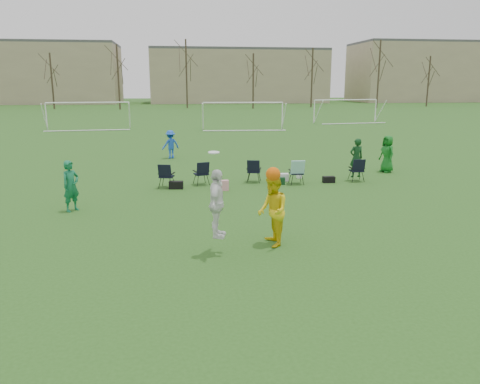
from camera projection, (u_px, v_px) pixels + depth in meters
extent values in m
plane|color=#275219|center=(267.00, 251.00, 11.59)|extent=(260.00, 260.00, 0.00)
imported|color=#136B43|center=(71.00, 186.00, 15.09)|extent=(0.70, 0.72, 1.67)
imported|color=blue|center=(171.00, 144.00, 25.93)|extent=(1.16, 0.98, 1.56)
imported|color=#12651B|center=(387.00, 154.00, 21.83)|extent=(0.76, 0.96, 1.72)
imported|color=white|center=(217.00, 204.00, 11.12)|extent=(0.62, 1.04, 1.66)
imported|color=yellow|center=(273.00, 211.00, 11.82)|extent=(0.74, 0.93, 1.82)
sphere|color=#E25A0B|center=(273.00, 174.00, 11.61)|extent=(0.36, 0.36, 0.36)
cylinder|color=white|center=(214.00, 152.00, 10.80)|extent=(0.27, 0.27, 0.04)
imported|color=#0F3917|center=(356.00, 158.00, 19.88)|extent=(0.65, 0.46, 1.66)
cube|color=black|center=(176.00, 185.00, 18.48)|extent=(0.58, 0.36, 0.30)
cube|color=pink|center=(224.00, 185.00, 18.18)|extent=(0.36, 0.24, 0.40)
cube|color=#0D3316|center=(279.00, 181.00, 19.32)|extent=(0.50, 0.36, 0.28)
cube|color=white|center=(283.00, 177.00, 19.96)|extent=(0.45, 0.34, 0.32)
cylinder|color=white|center=(299.00, 175.00, 20.57)|extent=(0.26, 0.26, 0.30)
cube|color=black|center=(329.00, 180.00, 19.64)|extent=(0.50, 0.27, 0.26)
cube|color=black|center=(167.00, 176.00, 18.65)|extent=(0.74, 0.74, 0.96)
cube|color=black|center=(201.00, 173.00, 19.17)|extent=(0.74, 0.74, 0.96)
cube|color=black|center=(254.00, 171.00, 19.69)|extent=(0.74, 0.74, 0.96)
cube|color=black|center=(296.00, 172.00, 19.33)|extent=(0.62, 0.62, 0.96)
cube|color=black|center=(357.00, 170.00, 19.89)|extent=(0.60, 0.60, 0.96)
cylinder|color=white|center=(46.00, 116.00, 42.02)|extent=(0.12, 0.12, 2.40)
cylinder|color=white|center=(129.00, 115.00, 43.60)|extent=(0.12, 0.12, 2.40)
cylinder|color=white|center=(88.00, 103.00, 42.54)|extent=(7.28, 0.76, 0.12)
cylinder|color=white|center=(203.00, 116.00, 42.50)|extent=(0.12, 0.12, 2.40)
cylinder|color=white|center=(282.00, 116.00, 42.98)|extent=(0.12, 0.12, 2.40)
cylinder|color=white|center=(243.00, 103.00, 42.47)|extent=(7.29, 0.63, 0.12)
cylinder|color=white|center=(314.00, 112.00, 49.16)|extent=(0.12, 0.12, 2.40)
cylinder|color=white|center=(376.00, 111.00, 51.10)|extent=(0.12, 0.12, 2.40)
cylinder|color=white|center=(346.00, 100.00, 49.86)|extent=(7.25, 1.13, 0.12)
cylinder|color=#382B21|center=(52.00, 81.00, 76.66)|extent=(0.28, 0.28, 9.00)
cylinder|color=#382B21|center=(118.00, 77.00, 75.10)|extent=(0.28, 0.28, 10.20)
cylinder|color=#382B21|center=(186.00, 74.00, 79.32)|extent=(0.28, 0.28, 11.40)
cylinder|color=#382B21|center=(253.00, 81.00, 78.16)|extent=(0.28, 0.28, 9.00)
cylinder|color=#382B21|center=(312.00, 78.00, 82.38)|extent=(0.28, 0.28, 10.20)
cylinder|color=#382B21|center=(379.00, 74.00, 80.81)|extent=(0.28, 0.28, 11.40)
cylinder|color=#382B21|center=(428.00, 81.00, 85.44)|extent=(0.28, 0.28, 9.00)
cube|color=tan|center=(16.00, 75.00, 98.24)|extent=(42.00, 16.00, 12.00)
cube|color=tan|center=(238.00, 77.00, 104.61)|extent=(38.00, 16.00, 11.00)
cube|color=tan|center=(418.00, 73.00, 110.10)|extent=(30.00, 16.00, 13.00)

